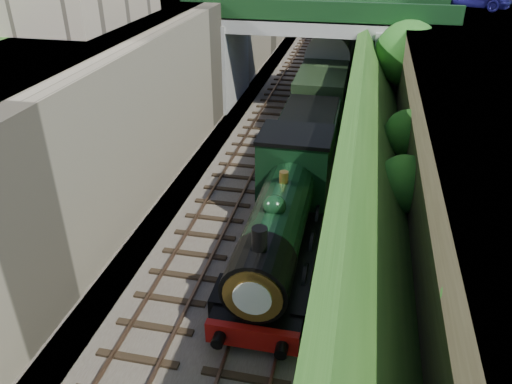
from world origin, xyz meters
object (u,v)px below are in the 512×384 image
tree (409,56)px  tender (307,145)px  road_bridge (325,47)px  locomotive (282,219)px

tree → tender: bearing=-126.0°
road_bridge → locomotive: (0.26, -17.53, -2.18)m
locomotive → tender: size_ratio=1.70×
road_bridge → locomotive: size_ratio=1.56×
locomotive → tree: bearing=71.2°
tree → locomotive: size_ratio=0.65×
tree → tender: (-4.71, -6.49, -3.03)m
road_bridge → tree: bearing=-36.5°
road_bridge → tree: (4.97, -3.67, 0.57)m
road_bridge → tender: bearing=-88.6°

